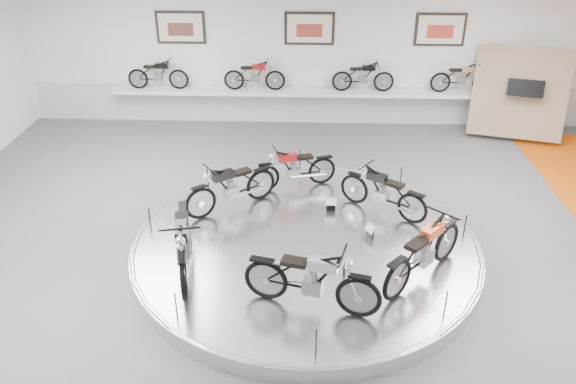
{
  "coord_description": "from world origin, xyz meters",
  "views": [
    {
      "loc": [
        0.01,
        -8.42,
        6.09
      ],
      "look_at": [
        -0.34,
        0.6,
        1.15
      ],
      "focal_mm": 35.0,
      "sensor_mm": 36.0,
      "label": 1
    }
  ],
  "objects_px": {
    "display_platform": "(305,247)",
    "bike_d": "(183,241)",
    "shelf": "(308,92)",
    "bike_e": "(311,279)",
    "bike_a": "(383,191)",
    "bike_b": "(294,168)",
    "bike_f": "(424,251)",
    "bike_c": "(231,186)"
  },
  "relations": [
    {
      "from": "bike_c",
      "to": "bike_e",
      "type": "height_order",
      "value": "bike_e"
    },
    {
      "from": "bike_c",
      "to": "display_platform",
      "type": "bearing_deg",
      "value": 106.9
    },
    {
      "from": "shelf",
      "to": "bike_d",
      "type": "xyz_separation_m",
      "value": [
        -2.05,
        -7.36,
        -0.14
      ]
    },
    {
      "from": "bike_a",
      "to": "bike_c",
      "type": "height_order",
      "value": "bike_c"
    },
    {
      "from": "bike_b",
      "to": "bike_e",
      "type": "distance_m",
      "value": 3.96
    },
    {
      "from": "bike_f",
      "to": "bike_e",
      "type": "bearing_deg",
      "value": 156.05
    },
    {
      "from": "shelf",
      "to": "bike_d",
      "type": "relative_size",
      "value": 5.77
    },
    {
      "from": "bike_b",
      "to": "bike_f",
      "type": "bearing_deg",
      "value": 106.67
    },
    {
      "from": "display_platform",
      "to": "bike_b",
      "type": "relative_size",
      "value": 4.0
    },
    {
      "from": "shelf",
      "to": "bike_b",
      "type": "height_order",
      "value": "bike_b"
    },
    {
      "from": "bike_e",
      "to": "bike_f",
      "type": "xyz_separation_m",
      "value": [
        1.84,
        0.81,
        0.0
      ]
    },
    {
      "from": "shelf",
      "to": "bike_e",
      "type": "relative_size",
      "value": 5.96
    },
    {
      "from": "display_platform",
      "to": "bike_d",
      "type": "bearing_deg",
      "value": -154.93
    },
    {
      "from": "shelf",
      "to": "bike_e",
      "type": "height_order",
      "value": "bike_e"
    },
    {
      "from": "bike_c",
      "to": "bike_f",
      "type": "bearing_deg",
      "value": 111.08
    },
    {
      "from": "shelf",
      "to": "bike_f",
      "type": "distance_m",
      "value": 7.72
    },
    {
      "from": "shelf",
      "to": "bike_a",
      "type": "xyz_separation_m",
      "value": [
        1.52,
        -5.33,
        -0.22
      ]
    },
    {
      "from": "bike_b",
      "to": "bike_e",
      "type": "bearing_deg",
      "value": 76.85
    },
    {
      "from": "shelf",
      "to": "bike_b",
      "type": "distance_m",
      "value": 4.35
    },
    {
      "from": "bike_b",
      "to": "bike_c",
      "type": "relative_size",
      "value": 0.92
    },
    {
      "from": "display_platform",
      "to": "bike_f",
      "type": "height_order",
      "value": "bike_f"
    },
    {
      "from": "bike_c",
      "to": "bike_f",
      "type": "xyz_separation_m",
      "value": [
        3.45,
        -2.18,
        0.03
      ]
    },
    {
      "from": "bike_f",
      "to": "bike_a",
      "type": "bearing_deg",
      "value": 53.67
    },
    {
      "from": "bike_a",
      "to": "bike_e",
      "type": "distance_m",
      "value": 3.27
    },
    {
      "from": "bike_a",
      "to": "bike_e",
      "type": "height_order",
      "value": "bike_e"
    },
    {
      "from": "bike_a",
      "to": "bike_e",
      "type": "relative_size",
      "value": 0.89
    },
    {
      "from": "shelf",
      "to": "bike_f",
      "type": "height_order",
      "value": "bike_f"
    },
    {
      "from": "shelf",
      "to": "bike_c",
      "type": "xyz_separation_m",
      "value": [
        -1.51,
        -5.28,
        -0.19
      ]
    },
    {
      "from": "display_platform",
      "to": "bike_d",
      "type": "height_order",
      "value": "bike_d"
    },
    {
      "from": "bike_a",
      "to": "bike_f",
      "type": "height_order",
      "value": "bike_f"
    },
    {
      "from": "shelf",
      "to": "bike_e",
      "type": "distance_m",
      "value": 8.28
    },
    {
      "from": "bike_e",
      "to": "bike_d",
      "type": "bearing_deg",
      "value": 171.7
    },
    {
      "from": "shelf",
      "to": "bike_c",
      "type": "relative_size",
      "value": 6.33
    },
    {
      "from": "bike_d",
      "to": "bike_e",
      "type": "distance_m",
      "value": 2.34
    },
    {
      "from": "bike_c",
      "to": "bike_f",
      "type": "relative_size",
      "value": 0.94
    },
    {
      "from": "shelf",
      "to": "bike_c",
      "type": "height_order",
      "value": "bike_c"
    },
    {
      "from": "bike_e",
      "to": "bike_f",
      "type": "distance_m",
      "value": 2.01
    },
    {
      "from": "bike_a",
      "to": "display_platform",
      "type": "bearing_deg",
      "value": 70.27
    },
    {
      "from": "bike_a",
      "to": "bike_b",
      "type": "bearing_deg",
      "value": 5.89
    },
    {
      "from": "bike_a",
      "to": "bike_f",
      "type": "distance_m",
      "value": 2.18
    },
    {
      "from": "shelf",
      "to": "bike_e",
      "type": "bearing_deg",
      "value": -89.29
    },
    {
      "from": "bike_c",
      "to": "bike_e",
      "type": "relative_size",
      "value": 0.94
    }
  ]
}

